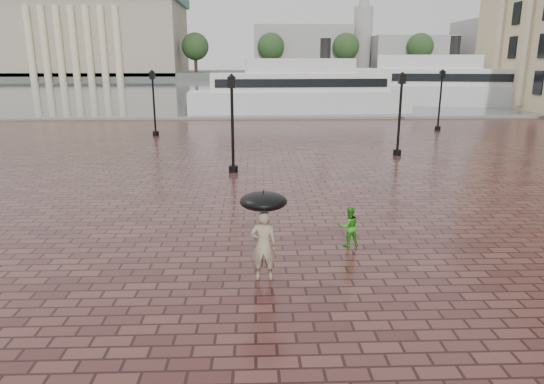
{
  "coord_description": "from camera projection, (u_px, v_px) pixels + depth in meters",
  "views": [
    {
      "loc": [
        -4.95,
        -12.51,
        5.04
      ],
      "look_at": [
        -4.48,
        1.03,
        1.4
      ],
      "focal_mm": 32.0,
      "sensor_mm": 36.0,
      "label": 1
    }
  ],
  "objects": [
    {
      "name": "umbrella",
      "position": [
        263.0,
        201.0,
        11.14
      ],
      "size": [
        1.1,
        1.1,
        1.15
      ],
      "color": "black",
      "rests_on": "ground"
    },
    {
      "name": "ferry_near",
      "position": [
        299.0,
        90.0,
        49.75
      ],
      "size": [
        22.74,
        6.88,
        7.36
      ],
      "rotation": [
        0.0,
        0.0,
        0.07
      ],
      "color": "silver",
      "rests_on": "ground"
    },
    {
      "name": "museum",
      "position": [
        90.0,
        32.0,
        147.65
      ],
      "size": [
        57.0,
        32.5,
        26.0
      ],
      "color": "gray",
      "rests_on": "ground"
    },
    {
      "name": "far_shore",
      "position": [
        269.0,
        74.0,
        167.71
      ],
      "size": [
        300.0,
        60.0,
        2.0
      ],
      "primitive_type": "cube",
      "color": "#4C4C47",
      "rests_on": "ground"
    },
    {
      "name": "street_lamps",
      "position": [
        311.0,
        108.0,
        29.78
      ],
      "size": [
        21.44,
        14.44,
        4.4
      ],
      "color": "black",
      "rests_on": "ground"
    },
    {
      "name": "far_trees",
      "position": [
        271.0,
        47.0,
        144.29
      ],
      "size": [
        188.0,
        8.0,
        13.5
      ],
      "color": "#2D2119",
      "rests_on": "ground"
    },
    {
      "name": "adult_pedestrian",
      "position": [
        264.0,
        245.0,
        11.43
      ],
      "size": [
        0.66,
        0.46,
        1.72
      ],
      "primitive_type": "imported",
      "rotation": [
        0.0,
        0.0,
        3.06
      ],
      "color": "#9D8C6F",
      "rests_on": "ground"
    },
    {
      "name": "harbour_water",
      "position": [
        278.0,
        87.0,
        102.34
      ],
      "size": [
        240.0,
        240.0,
        0.0
      ],
      "primitive_type": "plane",
      "color": "#485257",
      "rests_on": "ground"
    },
    {
      "name": "ground",
      "position": [
        433.0,
        248.0,
        13.55
      ],
      "size": [
        300.0,
        300.0,
        0.0
      ],
      "primitive_type": "plane",
      "color": "#391B1A",
      "rests_on": "ground"
    },
    {
      "name": "distant_skyline",
      "position": [
        417.0,
        48.0,
        157.49
      ],
      "size": [
        102.5,
        22.0,
        33.0
      ],
      "color": "gray",
      "rests_on": "ground"
    },
    {
      "name": "child_pedestrian",
      "position": [
        349.0,
        227.0,
        13.59
      ],
      "size": [
        0.64,
        0.54,
        1.16
      ],
      "primitive_type": "imported",
      "rotation": [
        0.0,
        0.0,
        3.34
      ],
      "color": "#2C931B",
      "rests_on": "ground"
    },
    {
      "name": "ferry_far",
      "position": [
        426.0,
        85.0,
        58.53
      ],
      "size": [
        25.08,
        11.53,
        8.0
      ],
      "rotation": [
        0.0,
        0.0,
        -0.24
      ],
      "color": "silver",
      "rests_on": "ground"
    },
    {
      "name": "quay_edge",
      "position": [
        309.0,
        119.0,
        44.43
      ],
      "size": [
        80.0,
        0.6,
        0.3
      ],
      "primitive_type": "cube",
      "color": "slate",
      "rests_on": "ground"
    }
  ]
}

